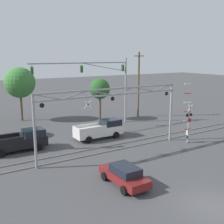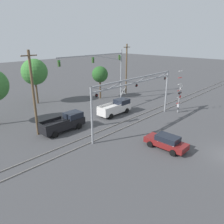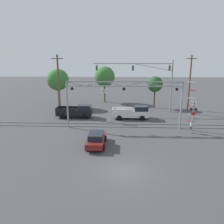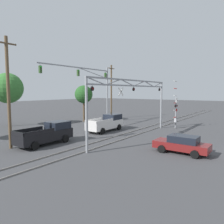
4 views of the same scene
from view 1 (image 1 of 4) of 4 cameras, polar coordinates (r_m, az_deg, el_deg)
ground_plane at (r=19.37m, az=19.87°, el=-17.70°), size 200.00×200.00×0.00m
rail_track_near at (r=27.63m, az=-0.21°, el=-7.91°), size 80.00×0.08×0.10m
rail_track_far at (r=28.79m, az=-1.72°, el=-7.10°), size 80.00×0.08×0.10m
crossing_gantry at (r=26.21m, az=0.08°, el=1.38°), size 15.10×0.27×6.24m
crossing_signal_mast at (r=30.77m, az=15.24°, el=-2.14°), size 1.39×0.35×6.40m
traffic_signal_span at (r=36.89m, az=-1.36°, el=6.79°), size 13.42×0.39×8.87m
pickup_truck_lead at (r=31.67m, az=-2.29°, el=-3.58°), size 5.55×2.11×2.03m
pickup_truck_following at (r=28.94m, az=-18.12°, el=-5.62°), size 5.55×2.11×2.03m
sedan_waiting at (r=20.75m, az=2.51°, el=-12.62°), size 1.97×4.38×1.46m
utility_pole_right at (r=42.28m, az=5.41°, el=5.70°), size 1.80×0.28×9.70m
background_tree_beyond_span at (r=40.14m, az=-2.49°, el=4.67°), size 2.91×2.91×5.95m
background_tree_far_right_verge at (r=41.53m, az=-18.22°, el=5.67°), size 4.30×4.30×7.59m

